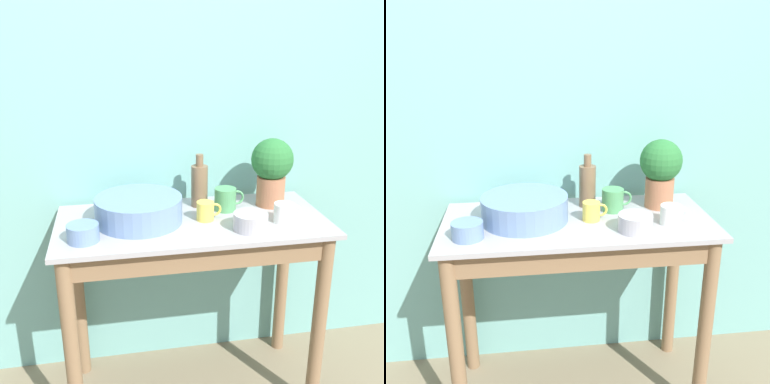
{
  "view_description": "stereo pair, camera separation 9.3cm",
  "coord_description": "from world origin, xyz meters",
  "views": [
    {
      "loc": [
        -0.31,
        -1.42,
        1.58
      ],
      "look_at": [
        0.0,
        0.26,
        0.98
      ],
      "focal_mm": 42.0,
      "sensor_mm": 36.0,
      "label": 1
    },
    {
      "loc": [
        -0.22,
        -1.44,
        1.58
      ],
      "look_at": [
        0.0,
        0.26,
        0.98
      ],
      "focal_mm": 42.0,
      "sensor_mm": 36.0,
      "label": 2
    }
  ],
  "objects": [
    {
      "name": "counter_table",
      "position": [
        0.0,
        0.24,
        0.64
      ],
      "size": [
        1.11,
        0.52,
        0.86
      ],
      "color": "#846647",
      "rests_on": "ground_plane"
    },
    {
      "name": "mug_white",
      "position": [
        0.37,
        0.17,
        0.9
      ],
      "size": [
        0.12,
        0.08,
        0.08
      ],
      "color": "white",
      "rests_on": "counter_table"
    },
    {
      "name": "mug_green",
      "position": [
        0.16,
        0.34,
        0.91
      ],
      "size": [
        0.13,
        0.09,
        0.1
      ],
      "color": "#4C935B",
      "rests_on": "counter_table"
    },
    {
      "name": "bowl_small_steel",
      "position": [
        0.21,
        0.12,
        0.89
      ],
      "size": [
        0.14,
        0.14,
        0.07
      ],
      "color": "#A8A8B2",
      "rests_on": "counter_table"
    },
    {
      "name": "wall_back",
      "position": [
        0.0,
        0.57,
        1.2
      ],
      "size": [
        6.0,
        0.05,
        2.4
      ],
      "color": "#70ADA8",
      "rests_on": "ground_plane"
    },
    {
      "name": "mug_yellow",
      "position": [
        0.06,
        0.24,
        0.9
      ],
      "size": [
        0.1,
        0.07,
        0.08
      ],
      "color": "#E5CC4C",
      "rests_on": "counter_table"
    },
    {
      "name": "bowl_small_blue",
      "position": [
        -0.43,
        0.13,
        0.89
      ],
      "size": [
        0.12,
        0.12,
        0.07
      ],
      "color": "#6684B2",
      "rests_on": "counter_table"
    },
    {
      "name": "bottle_tall",
      "position": [
        0.06,
        0.41,
        0.96
      ],
      "size": [
        0.07,
        0.07,
        0.23
      ],
      "color": "brown",
      "rests_on": "counter_table"
    },
    {
      "name": "potted_plant",
      "position": [
        0.37,
        0.36,
        1.03
      ],
      "size": [
        0.18,
        0.18,
        0.3
      ],
      "color": "#A36647",
      "rests_on": "counter_table"
    },
    {
      "name": "bowl_wash_large",
      "position": [
        -0.22,
        0.28,
        0.91
      ],
      "size": [
        0.35,
        0.35,
        0.1
      ],
      "color": "#6684B2",
      "rests_on": "counter_table"
    }
  ]
}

